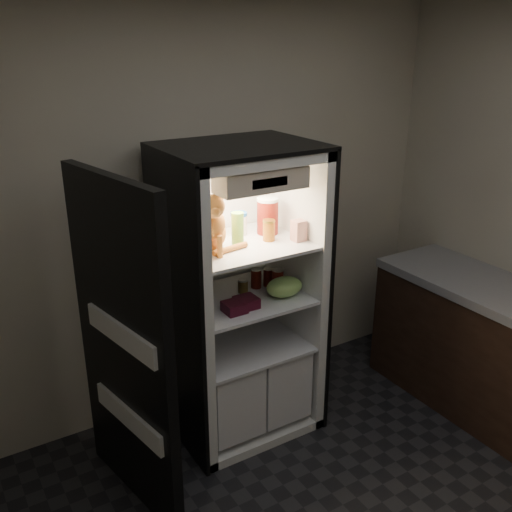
% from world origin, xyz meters
% --- Properties ---
extents(room_shell, '(3.60, 3.60, 3.60)m').
position_xyz_m(room_shell, '(0.00, 0.00, 1.62)').
color(room_shell, white).
rests_on(room_shell, floor).
extents(refrigerator, '(0.90, 0.72, 1.88)m').
position_xyz_m(refrigerator, '(0.00, 1.38, 0.79)').
color(refrigerator, white).
rests_on(refrigerator, floor).
extents(fridge_door, '(0.22, 0.87, 1.85)m').
position_xyz_m(fridge_door, '(-0.84, 1.10, 0.91)').
color(fridge_door, black).
rests_on(fridge_door, floor).
extents(tabby_cat, '(0.33, 0.39, 0.40)m').
position_xyz_m(tabby_cat, '(-0.23, 1.29, 1.44)').
color(tabby_cat, '#B36416').
rests_on(tabby_cat, refrigerator).
extents(parmesan_shaker, '(0.07, 0.07, 0.19)m').
position_xyz_m(parmesan_shaker, '(-0.03, 1.33, 1.39)').
color(parmesan_shaker, '#238225').
rests_on(parmesan_shaker, refrigerator).
extents(mayo_tub, '(0.10, 0.10, 0.14)m').
position_xyz_m(mayo_tub, '(0.06, 1.47, 1.36)').
color(mayo_tub, white).
rests_on(mayo_tub, refrigerator).
extents(salsa_jar, '(0.07, 0.07, 0.13)m').
position_xyz_m(salsa_jar, '(0.16, 1.28, 1.36)').
color(salsa_jar, maroon).
rests_on(salsa_jar, refrigerator).
extents(pepper_jar, '(0.14, 0.14, 0.23)m').
position_xyz_m(pepper_jar, '(0.23, 1.40, 1.40)').
color(pepper_jar, maroon).
rests_on(pepper_jar, refrigerator).
extents(cream_carton, '(0.07, 0.07, 0.13)m').
position_xyz_m(cream_carton, '(0.31, 1.18, 1.35)').
color(cream_carton, silver).
rests_on(cream_carton, refrigerator).
extents(soda_can_a, '(0.07, 0.07, 0.13)m').
position_xyz_m(soda_can_a, '(0.14, 1.39, 1.00)').
color(soda_can_a, black).
rests_on(soda_can_a, refrigerator).
extents(soda_can_b, '(0.06, 0.06, 0.12)m').
position_xyz_m(soda_can_b, '(0.22, 1.38, 1.00)').
color(soda_can_b, black).
rests_on(soda_can_b, refrigerator).
extents(soda_can_c, '(0.07, 0.07, 0.14)m').
position_xyz_m(soda_can_c, '(0.24, 1.29, 1.01)').
color(soda_can_c, black).
rests_on(soda_can_c, refrigerator).
extents(condiment_jar, '(0.06, 0.06, 0.09)m').
position_xyz_m(condiment_jar, '(0.03, 1.37, 0.98)').
color(condiment_jar, '#563F18').
rests_on(condiment_jar, refrigerator).
extents(grape_bag, '(0.24, 0.18, 0.12)m').
position_xyz_m(grape_bag, '(0.22, 1.19, 1.00)').
color(grape_bag, '#89B856').
rests_on(grape_bag, refrigerator).
extents(berry_box_left, '(0.12, 0.12, 0.06)m').
position_xyz_m(berry_box_left, '(-0.15, 1.16, 0.97)').
color(berry_box_left, '#510D1E').
rests_on(berry_box_left, refrigerator).
extents(berry_box_right, '(0.12, 0.12, 0.06)m').
position_xyz_m(berry_box_right, '(-0.06, 1.18, 0.97)').
color(berry_box_right, '#510D1E').
rests_on(berry_box_right, refrigerator).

